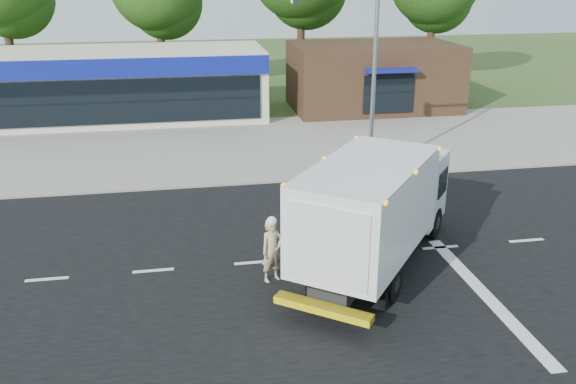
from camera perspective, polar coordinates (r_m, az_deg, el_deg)
name	(u,v)px	position (r m, az deg, el deg)	size (l,w,h in m)	color
ground	(350,255)	(19.18, 5.78, -5.90)	(120.00, 120.00, 0.00)	#385123
road_asphalt	(350,255)	(19.18, 5.78, -5.89)	(60.00, 14.00, 0.02)	black
sidewalk	(299,171)	(26.55, 1.04, 1.94)	(60.00, 2.40, 0.12)	gray
parking_apron	(278,138)	(32.03, -0.97, 5.10)	(60.00, 9.00, 0.02)	gray
lane_markings	(406,271)	(18.44, 10.99, -7.28)	(55.20, 7.00, 0.01)	silver
ems_box_truck	(377,204)	(17.73, 8.28, -1.16)	(6.70, 7.75, 3.50)	black
emergency_worker	(272,250)	(17.23, -1.50, -5.41)	(0.81, 0.69, 1.98)	tan
retail_strip_mall	(108,85)	(37.22, -16.53, 9.60)	(18.00, 6.20, 4.00)	beige
brown_storefront	(373,76)	(38.91, 7.97, 10.66)	(10.00, 6.70, 4.00)	#382316
traffic_signal_pole	(360,59)	(25.41, 6.71, 12.26)	(3.51, 0.25, 8.00)	gray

